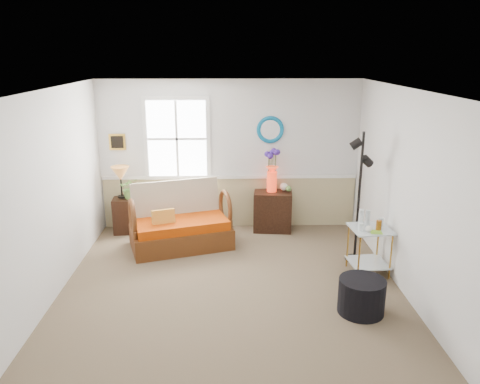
{
  "coord_description": "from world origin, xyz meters",
  "views": [
    {
      "loc": [
        -0.03,
        -5.47,
        3.03
      ],
      "look_at": [
        0.13,
        0.6,
        1.2
      ],
      "focal_mm": 35.0,
      "sensor_mm": 36.0,
      "label": 1
    }
  ],
  "objects_px": {
    "lamp_stand": "(124,215)",
    "cabinet": "(273,211)",
    "ottoman": "(361,296)",
    "loveseat": "(180,217)",
    "floor_lamp": "(359,198)",
    "side_table": "(369,251)"
  },
  "relations": [
    {
      "from": "floor_lamp",
      "to": "ottoman",
      "type": "height_order",
      "value": "floor_lamp"
    },
    {
      "from": "cabinet",
      "to": "side_table",
      "type": "xyz_separation_m",
      "value": [
        1.2,
        -1.7,
        -0.01
      ]
    },
    {
      "from": "side_table",
      "to": "floor_lamp",
      "type": "xyz_separation_m",
      "value": [
        -0.07,
        0.43,
        0.64
      ]
    },
    {
      "from": "cabinet",
      "to": "ottoman",
      "type": "relative_size",
      "value": 1.25
    },
    {
      "from": "lamp_stand",
      "to": "cabinet",
      "type": "bearing_deg",
      "value": 0.71
    },
    {
      "from": "side_table",
      "to": "cabinet",
      "type": "bearing_deg",
      "value": 125.24
    },
    {
      "from": "side_table",
      "to": "floor_lamp",
      "type": "distance_m",
      "value": 0.78
    },
    {
      "from": "loveseat",
      "to": "ottoman",
      "type": "height_order",
      "value": "loveseat"
    },
    {
      "from": "loveseat",
      "to": "side_table",
      "type": "bearing_deg",
      "value": -37.61
    },
    {
      "from": "ottoman",
      "to": "lamp_stand",
      "type": "bearing_deg",
      "value": 141.41
    },
    {
      "from": "loveseat",
      "to": "floor_lamp",
      "type": "bearing_deg",
      "value": -29.57
    },
    {
      "from": "loveseat",
      "to": "floor_lamp",
      "type": "xyz_separation_m",
      "value": [
        2.68,
        -0.58,
        0.47
      ]
    },
    {
      "from": "lamp_stand",
      "to": "side_table",
      "type": "xyz_separation_m",
      "value": [
        3.79,
        -1.67,
        0.03
      ]
    },
    {
      "from": "loveseat",
      "to": "ottoman",
      "type": "xyz_separation_m",
      "value": [
        2.36,
        -2.06,
        -0.29
      ]
    },
    {
      "from": "lamp_stand",
      "to": "ottoman",
      "type": "distance_m",
      "value": 4.36
    },
    {
      "from": "lamp_stand",
      "to": "floor_lamp",
      "type": "relative_size",
      "value": 0.31
    },
    {
      "from": "side_table",
      "to": "ottoman",
      "type": "distance_m",
      "value": 1.12
    },
    {
      "from": "cabinet",
      "to": "side_table",
      "type": "height_order",
      "value": "cabinet"
    },
    {
      "from": "cabinet",
      "to": "floor_lamp",
      "type": "bearing_deg",
      "value": -42.11
    },
    {
      "from": "lamp_stand",
      "to": "cabinet",
      "type": "relative_size",
      "value": 0.88
    },
    {
      "from": "cabinet",
      "to": "floor_lamp",
      "type": "relative_size",
      "value": 0.36
    },
    {
      "from": "floor_lamp",
      "to": "ottoman",
      "type": "distance_m",
      "value": 1.7
    }
  ]
}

